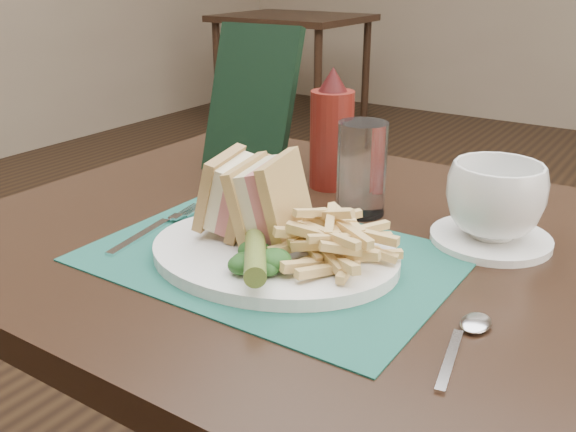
# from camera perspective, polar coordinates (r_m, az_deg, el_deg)

# --- Properties ---
(table_bg_left) EXTENTS (0.90, 0.75, 0.75)m
(table_bg_left) POSITION_cam_1_polar(r_m,az_deg,el_deg) (4.42, 0.40, 12.59)
(table_bg_left) COLOR black
(table_bg_left) RESTS_ON ground
(placemat) EXTENTS (0.42, 0.30, 0.00)m
(placemat) POSITION_cam_1_polar(r_m,az_deg,el_deg) (0.77, -1.43, -3.65)
(placemat) COLOR #195245
(placemat) RESTS_ON table_main
(plate) EXTENTS (0.34, 0.29, 0.01)m
(plate) POSITION_cam_1_polar(r_m,az_deg,el_deg) (0.76, -1.26, -3.33)
(plate) COLOR white
(plate) RESTS_ON placemat
(sandwich_half_a) EXTENTS (0.10, 0.11, 0.10)m
(sandwich_half_a) POSITION_cam_1_polar(r_m,az_deg,el_deg) (0.80, -6.09, 2.24)
(sandwich_half_a) COLOR tan
(sandwich_half_a) RESTS_ON plate
(sandwich_half_b) EXTENTS (0.10, 0.12, 0.10)m
(sandwich_half_b) POSITION_cam_1_polar(r_m,az_deg,el_deg) (0.77, -3.07, 1.79)
(sandwich_half_b) COLOR tan
(sandwich_half_b) RESTS_ON plate
(kale_garnish) EXTENTS (0.11, 0.08, 0.03)m
(kale_garnish) POSITION_cam_1_polar(r_m,az_deg,el_deg) (0.71, -3.17, -3.58)
(kale_garnish) COLOR #163914
(kale_garnish) RESTS_ON plate
(pickle_spear) EXTENTS (0.09, 0.11, 0.03)m
(pickle_spear) POSITION_cam_1_polar(r_m,az_deg,el_deg) (0.69, -2.93, -3.38)
(pickle_spear) COLOR #546928
(pickle_spear) RESTS_ON plate
(fries_pile) EXTENTS (0.18, 0.20, 0.06)m
(fries_pile) POSITION_cam_1_polar(r_m,az_deg,el_deg) (0.72, 4.12, -1.60)
(fries_pile) COLOR #D7B36B
(fries_pile) RESTS_ON plate
(fork) EXTENTS (0.06, 0.17, 0.01)m
(fork) POSITION_cam_1_polar(r_m,az_deg,el_deg) (0.86, -11.67, -0.85)
(fork) COLOR silver
(fork) RESTS_ON placemat
(spoon) EXTENTS (0.06, 0.15, 0.01)m
(spoon) POSITION_cam_1_polar(r_m,az_deg,el_deg) (0.62, 15.03, -10.88)
(spoon) COLOR silver
(spoon) RESTS_ON table_main
(saucer) EXTENTS (0.17, 0.17, 0.01)m
(saucer) POSITION_cam_1_polar(r_m,az_deg,el_deg) (0.85, 17.54, -1.95)
(saucer) COLOR white
(saucer) RESTS_ON table_main
(coffee_cup) EXTENTS (0.17, 0.17, 0.09)m
(coffee_cup) POSITION_cam_1_polar(r_m,az_deg,el_deg) (0.83, 17.94, 1.35)
(coffee_cup) COLOR white
(coffee_cup) RESTS_ON saucer
(drinking_glass) EXTENTS (0.08, 0.08, 0.13)m
(drinking_glass) POSITION_cam_1_polar(r_m,az_deg,el_deg) (0.89, 6.56, 4.19)
(drinking_glass) COLOR silver
(drinking_glass) RESTS_ON table_main
(ketchup_bottle) EXTENTS (0.08, 0.08, 0.19)m
(ketchup_bottle) POSITION_cam_1_polar(r_m,az_deg,el_deg) (0.99, 3.91, 7.77)
(ketchup_bottle) COLOR #5C150F
(ketchup_bottle) RESTS_ON table_main
(check_presenter) EXTENTS (0.15, 0.10, 0.24)m
(check_presenter) POSITION_cam_1_polar(r_m,az_deg,el_deg) (1.06, -3.27, 10.13)
(check_presenter) COLOR black
(check_presenter) RESTS_ON table_main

